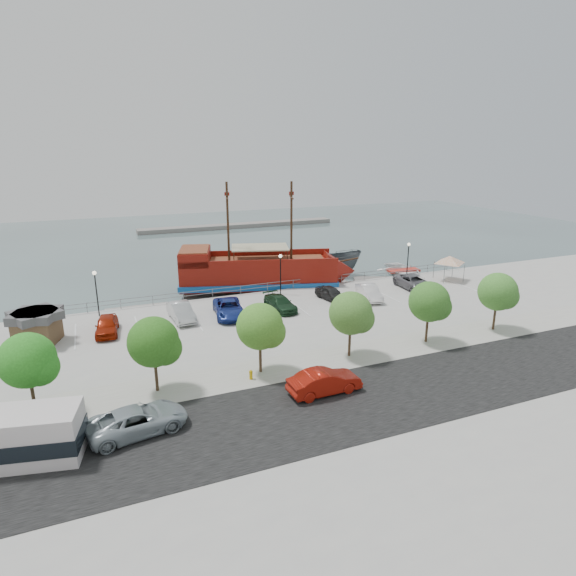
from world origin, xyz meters
name	(u,v)px	position (x,y,z in m)	size (l,w,h in m)	color
ground	(306,323)	(0.00, 0.00, -1.00)	(160.00, 160.00, 0.00)	#3F5050
land_slab	(462,440)	(0.00, -21.00, -0.60)	(100.00, 58.00, 1.20)	#A09F9C
street	(408,390)	(0.00, -16.00, 0.01)	(100.00, 8.00, 0.04)	black
sidewalk	(361,354)	(0.00, -10.00, 0.01)	(100.00, 4.00, 0.05)	#9A968C
seawall_railing	(276,286)	(0.00, 7.80, 0.53)	(50.00, 0.06, 1.00)	slate
far_shore	(239,226)	(10.00, 55.00, -0.60)	(40.00, 3.00, 0.80)	gray
pirate_ship	(271,272)	(0.71, 11.22, 1.16)	(20.83, 10.89, 12.89)	maroon
patrol_boat	(330,264)	(9.87, 14.43, 0.54)	(2.98, 7.93, 3.07)	#485055
speedboat	(403,273)	(17.72, 9.63, -0.27)	(5.06, 7.08, 1.47)	white
dock_west	(143,310)	(-13.91, 9.20, -0.79)	(7.18, 2.05, 0.41)	gray
dock_mid	(325,288)	(6.66, 9.20, -0.80)	(6.97, 1.99, 0.40)	gray
dock_east	(384,280)	(14.76, 9.20, -0.79)	(7.37, 2.11, 0.42)	slate
shed	(37,326)	(-22.62, 1.60, 1.42)	(4.10, 4.10, 2.67)	brown
canopy_tent	(450,256)	(20.07, 4.11, 2.88)	(4.65, 4.65, 3.31)	slate
street_van	(138,420)	(-16.60, -14.34, 0.75)	(2.49, 5.40, 1.50)	#98A4AB
street_sedan	(324,382)	(-5.21, -14.29, 0.78)	(1.65, 4.74, 1.56)	#9B170B
shuttle_bus	(2,440)	(-23.00, -14.50, 1.28)	(7.90, 4.13, 2.65)	silver
fire_hydrant	(251,374)	(-8.97, -10.80, 0.38)	(0.24, 0.24, 0.70)	#C3990A
lamp_post_left	(96,285)	(-18.00, 6.50, 2.94)	(0.36, 0.36, 4.28)	black
lamp_post_mid	(280,267)	(0.00, 6.50, 2.94)	(0.36, 0.36, 4.28)	black
lamp_post_right	(408,254)	(16.00, 6.50, 2.94)	(0.36, 0.36, 4.28)	black
tree_a	(30,362)	(-21.85, -10.07, 3.30)	(3.30, 3.20, 5.00)	#473321
tree_b	(156,343)	(-14.85, -10.07, 3.30)	(3.30, 3.20, 5.00)	#473321
tree_c	(262,328)	(-7.85, -10.07, 3.30)	(3.30, 3.20, 5.00)	#473321
tree_d	(353,314)	(-0.85, -10.07, 3.30)	(3.30, 3.20, 5.00)	#473321
tree_e	(431,303)	(6.15, -10.07, 3.30)	(3.30, 3.20, 5.00)	#473321
tree_f	(500,293)	(13.15, -10.07, 3.30)	(3.30, 3.20, 5.00)	#473321
parked_car_a	(107,325)	(-17.49, 1.61, 0.74)	(1.74, 4.32, 1.47)	#941C05
parked_car_b	(181,312)	(-11.16, 2.58, 0.78)	(1.65, 4.74, 1.56)	#B2B4B6
parked_car_c	(229,308)	(-6.93, 1.89, 0.75)	(2.50, 5.42, 1.51)	navy
parked_car_d	(280,303)	(-1.91, 1.74, 0.67)	(1.87, 4.60, 1.33)	#16351D
parked_car_e	(331,293)	(4.03, 2.72, 0.68)	(1.60, 3.98, 1.36)	black
parked_car_f	(369,292)	(7.67, 1.35, 0.75)	(1.58, 4.53, 1.49)	white
parked_car_g	(414,282)	(14.16, 2.63, 0.76)	(2.52, 5.47, 1.52)	slate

